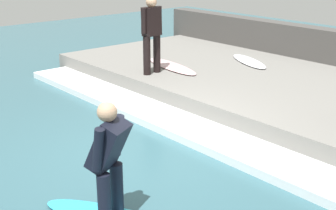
{
  "coord_description": "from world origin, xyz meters",
  "views": [
    {
      "loc": [
        -4.35,
        -5.56,
        3.19
      ],
      "look_at": [
        0.45,
        0.0,
        0.7
      ],
      "focal_mm": 50.0,
      "sensor_mm": 36.0,
      "label": 1
    }
  ],
  "objects_px": {
    "surfboard_waiting_near": "(172,66)",
    "surfer_waiting_near": "(152,31)",
    "surfboard_spare": "(249,61)",
    "surfer_riding": "(109,155)"
  },
  "relations": [
    {
      "from": "surfer_riding",
      "to": "surfboard_waiting_near",
      "type": "distance_m",
      "value": 5.99
    },
    {
      "from": "surfer_riding",
      "to": "surfer_waiting_near",
      "type": "distance_m",
      "value": 5.4
    },
    {
      "from": "surfer_riding",
      "to": "surfboard_spare",
      "type": "bearing_deg",
      "value": 26.17
    },
    {
      "from": "surfer_riding",
      "to": "surfboard_spare",
      "type": "distance_m",
      "value": 7.0
    },
    {
      "from": "surfboard_waiting_near",
      "to": "surfer_waiting_near",
      "type": "bearing_deg",
      "value": -169.99
    },
    {
      "from": "surfboard_waiting_near",
      "to": "surfboard_spare",
      "type": "xyz_separation_m",
      "value": [
        1.8,
        -0.89,
        0.0
      ]
    },
    {
      "from": "surfer_riding",
      "to": "surfboard_waiting_near",
      "type": "relative_size",
      "value": 0.72
    },
    {
      "from": "surfer_riding",
      "to": "surfboard_spare",
      "type": "relative_size",
      "value": 0.87
    },
    {
      "from": "surfer_riding",
      "to": "surfboard_waiting_near",
      "type": "bearing_deg",
      "value": 41.62
    },
    {
      "from": "surfer_waiting_near",
      "to": "surfboard_spare",
      "type": "bearing_deg",
      "value": -16.9
    }
  ]
}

